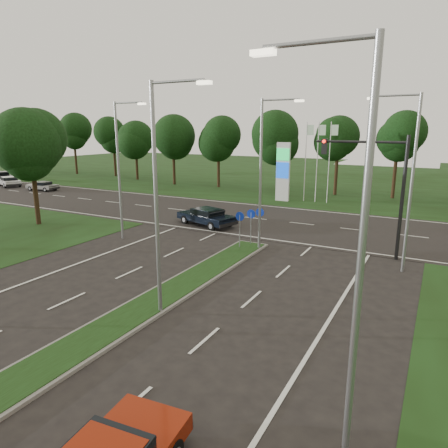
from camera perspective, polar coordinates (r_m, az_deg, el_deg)
The scene contains 18 objects.
ground at distance 13.87m, azimuth -28.16°, elevation -20.14°, with size 160.00×160.00×0.00m, color black.
verge_far at distance 62.20m, azimuth 18.90°, elevation 5.96°, with size 160.00×50.00×0.02m, color black.
cross_road at distance 32.44m, azimuth 9.37°, elevation 0.23°, with size 160.00×12.00×0.02m, color black.
median_kerb at distance 15.97m, azimuth -15.90°, elevation -14.14°, with size 2.00×26.00×0.12m, color slate.
streetlight_median_near at distance 15.22m, azimuth -9.14°, elevation 4.82°, with size 2.53×0.22×9.00m.
streetlight_median_far at distance 23.87m, azimuth 5.71°, elevation 8.00°, with size 2.53×0.22×9.00m.
streetlight_left_far at distance 27.27m, azimuth -14.55°, elevation 8.31°, with size 2.53×0.22×9.00m.
streetlight_right_far at distance 22.08m, azimuth 24.82°, elevation 6.40°, with size 2.53×0.22×9.00m.
streetlight_right_near at distance 8.35m, azimuth 17.77°, elevation -2.76°, with size 2.53×0.22×9.00m.
traffic_signal at distance 24.25m, azimuth 21.27°, elevation 6.23°, with size 5.10×0.42×7.00m.
median_signs at distance 25.17m, azimuth 3.79°, elevation 0.55°, with size 1.16×1.76×2.38m.
gas_pylon at distance 41.60m, azimuth 8.73°, elevation 7.60°, with size 5.80×1.26×8.00m.
tree_left_far at distance 34.42m, azimuth -26.74°, elevation 10.03°, with size 5.20×5.20×8.86m.
treeline_far at distance 46.95m, azimuth 16.41°, elevation 12.32°, with size 6.00×6.00×9.90m.
navy_sedan at distance 30.94m, azimuth -2.50°, elevation 1.11°, with size 5.20×3.28×1.33m.
far_car_a at distance 53.36m, azimuth -24.52°, elevation 4.99°, with size 3.94×1.98×1.10m.
far_car_b at distance 59.17m, azimuth -28.35°, elevation 5.40°, with size 4.81×3.35×1.27m.
far_car_c at distance 65.65m, azimuth -29.27°, elevation 5.99°, with size 5.23×3.64×1.39m.
Camera 1 is at (10.19, -5.92, 7.31)m, focal length 32.00 mm.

